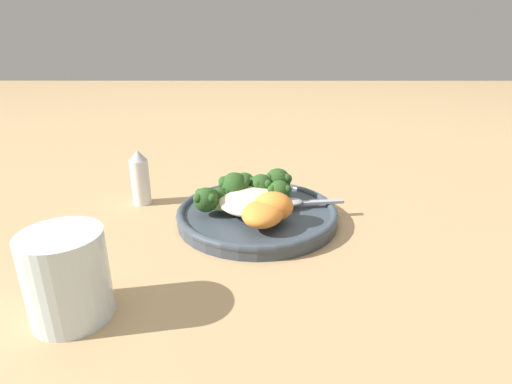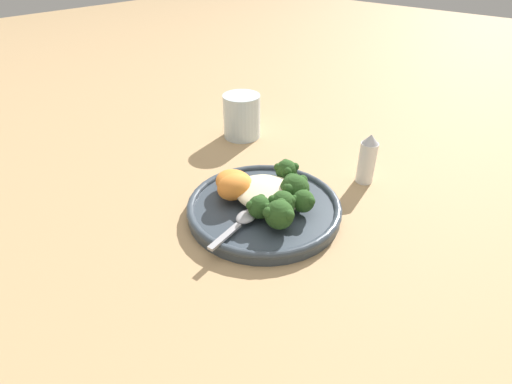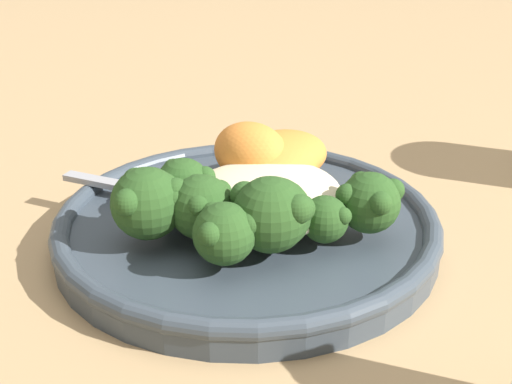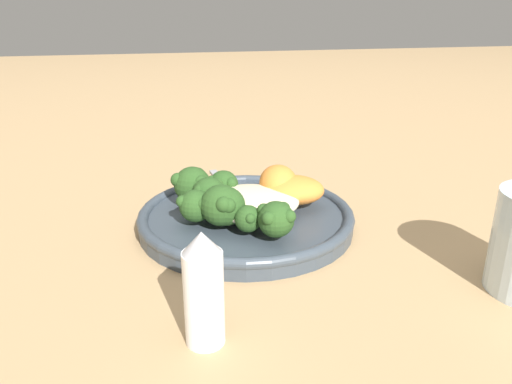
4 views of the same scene
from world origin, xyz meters
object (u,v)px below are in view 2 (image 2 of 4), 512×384
object	(u,v)px
quinoa_mound	(269,193)
broccoli_stalk_3	(289,199)
broccoli_stalk_5	(290,189)
sweet_potato_chunk_0	(234,182)
broccoli_stalk_6	(276,187)
broccoli_stalk_4	(291,189)
plate	(264,205)
salt_shaker	(367,159)
water_glass	(242,116)
broccoli_stalk_1	(276,213)
sweet_potato_chunk_1	(234,187)
broccoli_stalk_2	(277,201)
broccoli_stalk_7	(281,175)
broccoli_stalk_0	(258,203)
spoon	(242,221)

from	to	relation	value
quinoa_mound	broccoli_stalk_3	bearing A→B (deg)	-173.67
broccoli_stalk_5	sweet_potato_chunk_0	bearing A→B (deg)	164.60
broccoli_stalk_5	broccoli_stalk_6	bearing A→B (deg)	141.92
broccoli_stalk_3	broccoli_stalk_4	distance (m)	0.02
plate	broccoli_stalk_4	distance (m)	0.05
salt_shaker	water_glass	bearing A→B (deg)	1.83
quinoa_mound	broccoli_stalk_1	world-z (taller)	broccoli_stalk_1
sweet_potato_chunk_0	water_glass	xyz separation A→B (m)	(0.16, -0.18, 0.01)
sweet_potato_chunk_0	sweet_potato_chunk_1	bearing A→B (deg)	133.67
quinoa_mound	broccoli_stalk_2	xyz separation A→B (m)	(-0.03, 0.01, 0.00)
broccoli_stalk_1	broccoli_stalk_2	xyz separation A→B (m)	(0.02, -0.02, -0.00)
water_glass	sweet_potato_chunk_0	bearing A→B (deg)	130.58
broccoli_stalk_1	salt_shaker	bearing A→B (deg)	105.31
quinoa_mound	broccoli_stalk_7	xyz separation A→B (m)	(0.02, -0.05, 0.00)
plate	broccoli_stalk_5	distance (m)	0.05
broccoli_stalk_0	spoon	world-z (taller)	broccoli_stalk_0
broccoli_stalk_2	broccoli_stalk_7	xyz separation A→B (m)	(0.04, -0.06, -0.00)
sweet_potato_chunk_1	broccoli_stalk_5	bearing A→B (deg)	-140.53
quinoa_mound	broccoli_stalk_0	distance (m)	0.04
sweet_potato_chunk_1	broccoli_stalk_2	bearing A→B (deg)	-166.47
spoon	broccoli_stalk_0	bearing A→B (deg)	173.81
broccoli_stalk_3	salt_shaker	world-z (taller)	salt_shaker
broccoli_stalk_5	water_glass	world-z (taller)	water_glass
broccoli_stalk_0	salt_shaker	world-z (taller)	salt_shaker
broccoli_stalk_0	broccoli_stalk_5	world-z (taller)	broccoli_stalk_5
broccoli_stalk_1	spoon	distance (m)	0.05
broccoli_stalk_7	plate	bearing A→B (deg)	-166.39
broccoli_stalk_5	sweet_potato_chunk_1	bearing A→B (deg)	177.86
broccoli_stalk_6	water_glass	distance (m)	0.26
broccoli_stalk_0	broccoli_stalk_2	world-z (taller)	broccoli_stalk_2
broccoli_stalk_6	broccoli_stalk_5	bearing A→B (deg)	-63.02
quinoa_mound	spoon	distance (m)	0.07
broccoli_stalk_1	broccoli_stalk_3	distance (m)	0.04
water_glass	salt_shaker	world-z (taller)	same
broccoli_stalk_1	sweet_potato_chunk_0	distance (m)	0.10
broccoli_stalk_1	broccoli_stalk_3	bearing A→B (deg)	125.36
broccoli_stalk_1	broccoli_stalk_2	distance (m)	0.03
sweet_potato_chunk_1	salt_shaker	world-z (taller)	salt_shaker
sweet_potato_chunk_0	broccoli_stalk_1	bearing A→B (deg)	168.08
broccoli_stalk_5	spoon	bearing A→B (deg)	-139.63
broccoli_stalk_0	broccoli_stalk_6	distance (m)	0.06
broccoli_stalk_6	broccoli_stalk_1	bearing A→B (deg)	-116.45
broccoli_stalk_4	sweet_potato_chunk_1	xyz separation A→B (m)	(0.07, 0.05, 0.00)
salt_shaker	plate	bearing A→B (deg)	68.68
sweet_potato_chunk_1	water_glass	size ratio (longest dim) A/B	0.60
quinoa_mound	broccoli_stalk_7	world-z (taller)	broccoli_stalk_7
spoon	sweet_potato_chunk_1	bearing A→B (deg)	-133.09
broccoli_stalk_7	spoon	world-z (taller)	broccoli_stalk_7
quinoa_mound	spoon	bearing A→B (deg)	98.23
broccoli_stalk_0	broccoli_stalk_1	xyz separation A→B (m)	(-0.04, 0.00, 0.00)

